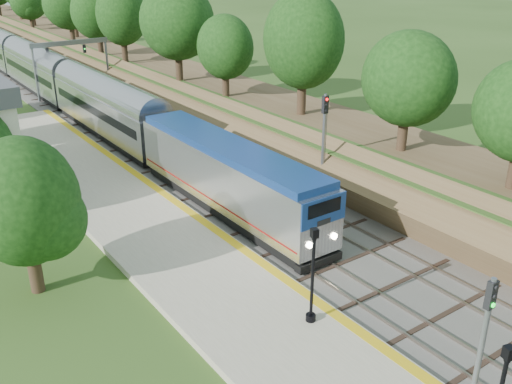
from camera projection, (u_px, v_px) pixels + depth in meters
trackbed at (57, 89)px, 66.90m from camera, size 9.50×170.00×0.28m
platform at (186, 259)px, 30.09m from camera, size 6.40×68.00×0.38m
yellow_stripe at (232, 241)px, 31.53m from camera, size 0.55×68.00×0.01m
embankment at (123, 65)px, 70.61m from camera, size 10.64×170.00×11.70m
signal_gantry at (71, 53)px, 61.53m from camera, size 8.40×0.38×6.20m
trees_behind_platform at (33, 181)px, 28.69m from camera, size 7.82×53.32×7.21m
train at (17, 61)px, 71.45m from camera, size 2.91×116.90×4.28m
lamppost_far at (312, 281)px, 24.06m from camera, size 0.44×0.44×4.48m
signal_platform at (483, 337)px, 18.18m from camera, size 0.34×0.27×5.71m
signal_farside at (324, 136)px, 36.21m from camera, size 0.38×0.30×6.91m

